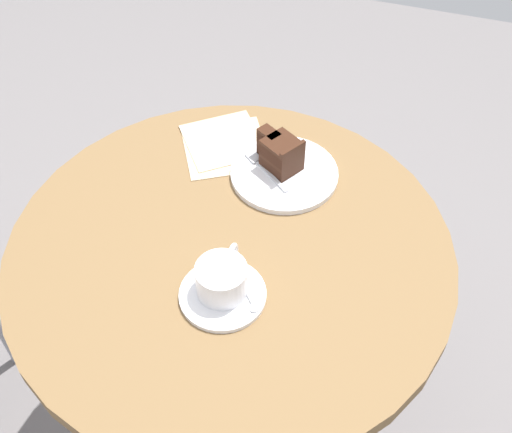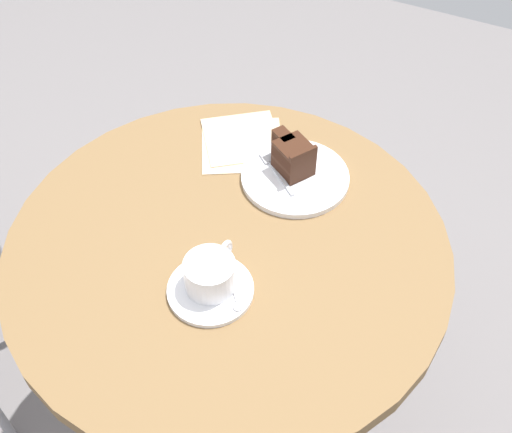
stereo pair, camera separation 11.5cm
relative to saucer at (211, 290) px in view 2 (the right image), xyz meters
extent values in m
cube|color=slate|center=(0.11, 0.03, -0.72)|extent=(4.40, 4.40, 0.01)
cylinder|color=brown|center=(0.11, 0.03, -0.02)|extent=(0.81, 0.81, 0.03)
cylinder|color=#B7B7BC|center=(0.11, 0.03, -0.37)|extent=(0.07, 0.07, 0.66)
cylinder|color=#B7B7BC|center=(0.11, 0.03, -0.70)|extent=(0.37, 0.37, 0.02)
cylinder|color=white|center=(0.00, 0.00, 0.00)|extent=(0.15, 0.15, 0.01)
cylinder|color=white|center=(0.01, 0.00, 0.03)|extent=(0.09, 0.09, 0.06)
cylinder|color=beige|center=(0.01, 0.00, 0.06)|extent=(0.08, 0.08, 0.00)
torus|color=white|center=(0.06, 0.00, 0.03)|extent=(0.05, 0.01, 0.05)
cube|color=#B7B7BC|center=(0.02, -0.03, 0.01)|extent=(0.07, 0.06, 0.00)
ellipsoid|color=#B7B7BC|center=(-0.01, -0.06, 0.01)|extent=(0.02, 0.02, 0.00)
cylinder|color=white|center=(0.31, -0.02, 0.00)|extent=(0.21, 0.21, 0.01)
cube|color=#381E14|center=(0.32, -0.01, 0.02)|extent=(0.09, 0.09, 0.03)
cube|color=#381E14|center=(0.34, 0.03, 0.02)|extent=(0.05, 0.05, 0.03)
cube|color=#381C0F|center=(0.32, -0.01, 0.04)|extent=(0.09, 0.09, 0.01)
cube|color=#381C0F|center=(0.34, 0.03, 0.04)|extent=(0.05, 0.05, 0.01)
cube|color=#381E14|center=(0.32, -0.01, 0.05)|extent=(0.09, 0.09, 0.03)
cube|color=#381E14|center=(0.34, 0.03, 0.05)|extent=(0.05, 0.05, 0.03)
cube|color=#381C0F|center=(0.32, -0.01, 0.07)|extent=(0.09, 0.09, 0.01)
cube|color=#381C0F|center=(0.34, 0.03, 0.07)|extent=(0.05, 0.05, 0.01)
cube|color=#381C0F|center=(0.31, -0.03, 0.04)|extent=(0.06, 0.04, 0.07)
cube|color=#B7B7BC|center=(0.29, 0.00, 0.01)|extent=(0.07, 0.08, 0.00)
cube|color=#B7B7BC|center=(0.33, 0.05, 0.01)|extent=(0.04, 0.04, 0.00)
cube|color=beige|center=(0.35, 0.12, 0.00)|extent=(0.23, 0.23, 0.00)
cube|color=beige|center=(0.37, 0.13, 0.00)|extent=(0.22, 0.22, 0.00)
cylinder|color=#9E9EA3|center=(0.07, 0.67, -0.48)|extent=(0.02, 0.02, 0.46)
camera|label=1|loc=(-0.58, -0.25, 0.89)|focal=45.00mm
camera|label=2|loc=(-0.53, -0.35, 0.89)|focal=45.00mm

